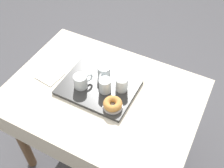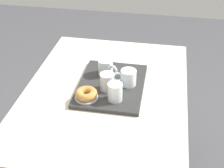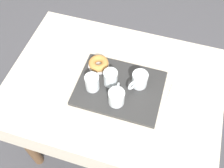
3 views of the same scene
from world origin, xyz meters
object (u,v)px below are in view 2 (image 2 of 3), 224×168
(water_glass_far, at_px, (107,82))
(donut_plate_left, at_px, (86,97))
(serving_tray, at_px, (111,85))
(tea_mug_left, at_px, (128,78))
(dining_table, at_px, (106,109))
(water_glass_near, at_px, (115,93))
(sugar_donut_left, at_px, (86,94))
(tea_mug_right, at_px, (106,67))
(paper_napkin, at_px, (112,56))

(water_glass_far, height_order, donut_plate_left, water_glass_far)
(serving_tray, xyz_separation_m, tea_mug_left, (0.01, -0.08, 0.05))
(dining_table, distance_m, water_glass_near, 0.21)
(water_glass_far, bearing_deg, sugar_donut_left, 137.95)
(serving_tray, height_order, tea_mug_right, tea_mug_right)
(serving_tray, xyz_separation_m, donut_plate_left, (-0.14, 0.10, 0.01))
(sugar_donut_left, bearing_deg, donut_plate_left, 0.00)
(paper_napkin, bearing_deg, water_glass_near, -168.33)
(tea_mug_right, distance_m, water_glass_near, 0.24)
(serving_tray, xyz_separation_m, water_glass_near, (-0.13, -0.04, 0.05))
(dining_table, distance_m, tea_mug_left, 0.21)
(dining_table, distance_m, water_glass_far, 0.18)
(water_glass_far, bearing_deg, serving_tray, -13.24)
(sugar_donut_left, xyz_separation_m, paper_napkin, (0.46, -0.04, -0.04))
(serving_tray, distance_m, tea_mug_right, 0.11)
(donut_plate_left, relative_size, sugar_donut_left, 1.06)
(tea_mug_left, distance_m, paper_napkin, 0.34)
(tea_mug_right, height_order, paper_napkin, tea_mug_right)
(tea_mug_right, bearing_deg, sugar_donut_left, 167.90)
(dining_table, height_order, donut_plate_left, donut_plate_left)
(tea_mug_right, relative_size, water_glass_far, 1.27)
(sugar_donut_left, bearing_deg, water_glass_near, -84.36)
(sugar_donut_left, height_order, paper_napkin, sugar_donut_left)
(donut_plate_left, bearing_deg, paper_napkin, -5.42)
(serving_tray, height_order, paper_napkin, serving_tray)
(water_glass_near, bearing_deg, water_glass_far, 34.11)
(water_glass_far, distance_m, donut_plate_left, 0.13)
(dining_table, distance_m, donut_plate_left, 0.19)
(dining_table, bearing_deg, tea_mug_left, -66.73)
(dining_table, distance_m, sugar_donut_left, 0.21)
(water_glass_far, relative_size, sugar_donut_left, 0.83)
(dining_table, relative_size, serving_tray, 2.58)
(tea_mug_right, relative_size, donut_plate_left, 1.00)
(tea_mug_left, relative_size, tea_mug_right, 1.07)
(sugar_donut_left, bearing_deg, tea_mug_right, -12.10)
(tea_mug_left, relative_size, water_glass_near, 1.36)
(tea_mug_right, xyz_separation_m, water_glass_far, (-0.14, -0.03, 0.00))
(water_glass_near, relative_size, sugar_donut_left, 0.83)
(water_glass_far, bearing_deg, tea_mug_right, 13.34)
(donut_plate_left, relative_size, paper_napkin, 0.81)
(dining_table, xyz_separation_m, paper_napkin, (0.36, 0.03, 0.12))
(water_glass_near, height_order, water_glass_far, same)
(tea_mug_left, distance_m, water_glass_far, 0.11)
(serving_tray, distance_m, sugar_donut_left, 0.18)
(water_glass_near, bearing_deg, tea_mug_right, 21.57)
(tea_mug_left, height_order, donut_plate_left, tea_mug_left)
(tea_mug_right, height_order, donut_plate_left, tea_mug_right)
(donut_plate_left, height_order, paper_napkin, donut_plate_left)
(sugar_donut_left, bearing_deg, serving_tray, -33.56)
(water_glass_far, distance_m, sugar_donut_left, 0.13)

